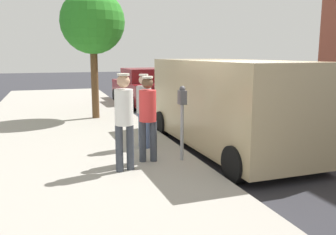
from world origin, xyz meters
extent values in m
plane|color=#2D2D33|center=(0.00, 0.00, 0.00)|extent=(80.00, 80.00, 0.00)
cube|color=#9E998E|center=(3.50, 0.00, 0.07)|extent=(5.00, 32.00, 0.15)
cylinder|color=gray|center=(1.35, 0.21, 0.72)|extent=(0.07, 0.07, 1.15)
cube|color=#4C4C51|center=(1.35, 0.21, 1.44)|extent=(0.14, 0.18, 0.28)
sphere|color=#47474C|center=(1.35, 0.21, 1.61)|extent=(0.12, 0.12, 0.12)
cylinder|color=#383D47|center=(2.70, 0.53, 0.58)|extent=(0.14, 0.14, 0.87)
cylinder|color=#383D47|center=(2.49, 0.48, 0.58)|extent=(0.14, 0.14, 0.87)
cylinder|color=white|center=(2.59, 0.51, 1.34)|extent=(0.34, 0.34, 0.65)
sphere|color=tan|center=(2.59, 0.51, 1.82)|extent=(0.23, 0.23, 0.23)
cylinder|color=silver|center=(2.59, 0.51, 1.93)|extent=(0.22, 0.22, 0.04)
cylinder|color=#383D47|center=(2.14, 0.06, 0.56)|extent=(0.14, 0.14, 0.82)
cylinder|color=#383D47|center=(1.92, 0.10, 0.56)|extent=(0.14, 0.14, 0.82)
cylinder|color=red|center=(2.03, 0.08, 1.28)|extent=(0.34, 0.34, 0.62)
sphere|color=brown|center=(2.03, 0.08, 1.74)|extent=(0.22, 0.22, 0.22)
cylinder|color=silver|center=(2.03, 0.08, 1.85)|extent=(0.21, 0.21, 0.04)
cylinder|color=#4C608C|center=(1.86, -1.14, 0.56)|extent=(0.14, 0.14, 0.81)
cylinder|color=#4C608C|center=(1.78, -0.93, 0.56)|extent=(0.14, 0.14, 0.81)
cylinder|color=#B7B7B7|center=(1.82, -1.03, 1.27)|extent=(0.34, 0.34, 0.61)
sphere|color=beige|center=(1.82, -1.03, 1.72)|extent=(0.22, 0.22, 0.22)
cylinder|color=silver|center=(1.82, -1.03, 1.83)|extent=(0.21, 0.21, 0.04)
cube|color=tan|center=(-0.15, -0.72, 1.17)|extent=(2.11, 5.24, 1.96)
cube|color=black|center=(-0.10, -3.16, 1.56)|extent=(1.84, 0.12, 0.88)
cylinder|color=black|center=(0.84, -2.75, 0.34)|extent=(0.23, 0.68, 0.68)
cylinder|color=black|center=(-1.06, -2.78, 0.34)|extent=(0.23, 0.68, 0.68)
cylinder|color=black|center=(0.76, 1.35, 0.34)|extent=(0.23, 0.68, 0.68)
cylinder|color=black|center=(-1.14, 1.31, 0.34)|extent=(0.23, 0.68, 0.68)
cube|color=maroon|center=(-0.17, -9.07, 0.61)|extent=(2.01, 4.47, 0.89)
cube|color=maroon|center=(-0.18, -8.85, 1.35)|extent=(1.69, 2.05, 0.60)
cylinder|color=black|center=(0.76, -10.68, 0.30)|extent=(0.25, 0.61, 0.60)
cylinder|color=black|center=(-0.96, -10.75, 0.30)|extent=(0.25, 0.61, 0.60)
cylinder|color=black|center=(0.62, -7.38, 0.30)|extent=(0.25, 0.61, 0.60)
cylinder|color=black|center=(-1.10, -7.46, 0.30)|extent=(0.25, 0.61, 0.60)
cylinder|color=brown|center=(2.40, -5.34, 1.37)|extent=(0.24, 0.24, 2.45)
sphere|color=#2D8526|center=(2.40, -5.34, 3.33)|extent=(2.10, 2.10, 2.10)
camera|label=1|loc=(3.86, 6.85, 2.30)|focal=38.30mm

